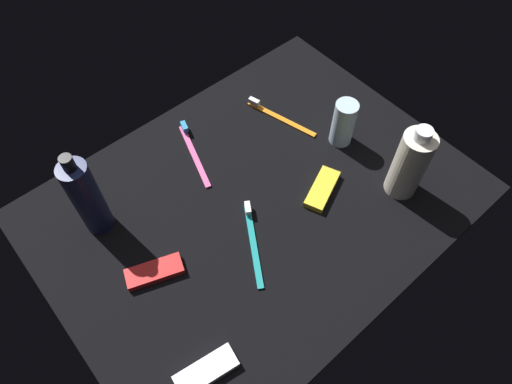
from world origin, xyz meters
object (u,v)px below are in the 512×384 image
at_px(toothbrush_orange, 277,116).
at_px(snack_bar_red, 156,273).
at_px(snack_bar_yellow, 322,189).
at_px(lotion_bottle, 87,197).
at_px(toothbrush_pink, 193,151).
at_px(toothbrush_teal, 253,239).
at_px(snack_bar_white, 206,371).
at_px(deodorant_stick, 343,122).
at_px(bodywash_bottle, 410,164).

height_order(toothbrush_orange, snack_bar_red, toothbrush_orange).
bearing_deg(snack_bar_yellow, lotion_bottle, 126.02).
distance_m(toothbrush_pink, snack_bar_red, 0.29).
relative_size(toothbrush_teal, toothbrush_orange, 0.90).
height_order(snack_bar_yellow, snack_bar_white, same).
xyz_separation_m(toothbrush_teal, snack_bar_white, (-0.21, -0.14, 0.00)).
bearing_deg(lotion_bottle, toothbrush_orange, -2.37).
relative_size(deodorant_stick, toothbrush_pink, 0.62).
xyz_separation_m(toothbrush_pink, snack_bar_white, (-0.26, -0.38, 0.00)).
bearing_deg(snack_bar_red, toothbrush_teal, 1.90).
bearing_deg(snack_bar_white, toothbrush_teal, 41.48).
bearing_deg(bodywash_bottle, snack_bar_yellow, 142.61).
height_order(snack_bar_red, snack_bar_white, same).
bearing_deg(toothbrush_teal, snack_bar_white, -147.75).
bearing_deg(bodywash_bottle, snack_bar_red, 161.38).
bearing_deg(toothbrush_pink, snack_bar_white, -123.67).
bearing_deg(snack_bar_red, toothbrush_pink, 60.66).
bearing_deg(deodorant_stick, lotion_bottle, 163.05).
xyz_separation_m(deodorant_stick, snack_bar_white, (-0.52, -0.20, -0.05)).
xyz_separation_m(lotion_bottle, toothbrush_pink, (0.24, 0.03, -0.09)).
bearing_deg(snack_bar_white, toothbrush_pink, 65.56).
height_order(toothbrush_pink, toothbrush_orange, same).
height_order(toothbrush_teal, snack_bar_white, toothbrush_teal).
bearing_deg(bodywash_bottle, toothbrush_orange, 101.11).
bearing_deg(lotion_bottle, deodorant_stick, -16.95).
xyz_separation_m(lotion_bottle, toothbrush_orange, (0.45, -0.02, -0.09)).
xyz_separation_m(toothbrush_orange, snack_bar_red, (-0.43, -0.14, 0.00)).
bearing_deg(bodywash_bottle, deodorant_stick, 89.85).
bearing_deg(snack_bar_red, bodywash_bottle, 1.72).
relative_size(lotion_bottle, snack_bar_yellow, 2.01).
distance_m(bodywash_bottle, deodorant_stick, 0.17).
xyz_separation_m(lotion_bottle, snack_bar_white, (-0.01, -0.36, -0.09)).
xyz_separation_m(snack_bar_yellow, snack_bar_white, (-0.40, -0.13, 0.00)).
bearing_deg(deodorant_stick, snack_bar_yellow, -150.11).
bearing_deg(lotion_bottle, snack_bar_yellow, -30.99).
distance_m(lotion_bottle, toothbrush_teal, 0.31).
relative_size(toothbrush_teal, snack_bar_yellow, 1.53).
height_order(deodorant_stick, toothbrush_teal, deodorant_stick).
xyz_separation_m(bodywash_bottle, snack_bar_red, (-0.49, 0.16, -0.07)).
distance_m(deodorant_stick, snack_bar_yellow, 0.16).
relative_size(snack_bar_yellow, snack_bar_white, 1.00).
height_order(bodywash_bottle, toothbrush_orange, bodywash_bottle).
distance_m(toothbrush_pink, snack_bar_yellow, 0.29).
height_order(lotion_bottle, toothbrush_orange, lotion_bottle).
height_order(lotion_bottle, snack_bar_yellow, lotion_bottle).
relative_size(toothbrush_teal, snack_bar_white, 1.53).
relative_size(lotion_bottle, toothbrush_pink, 1.19).
xyz_separation_m(toothbrush_pink, snack_bar_yellow, (0.14, -0.25, 0.00)).
distance_m(bodywash_bottle, toothbrush_teal, 0.34).
relative_size(toothbrush_teal, snack_bar_red, 1.53).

